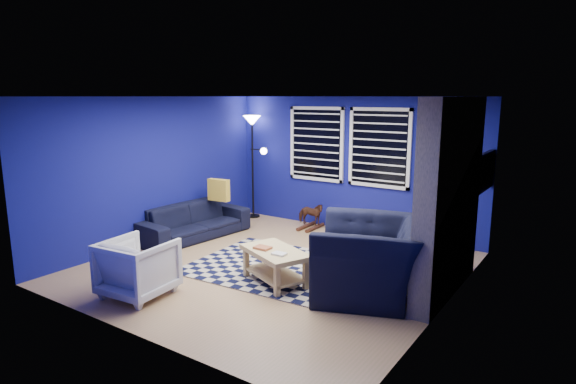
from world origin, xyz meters
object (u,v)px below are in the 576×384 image
object	(u,v)px
sofa	(194,221)
armchair_big	(368,258)
floor_lamp	(253,135)
armchair_bent	(138,268)
coffee_table	(275,259)
cabinet	(424,232)
tv	(485,172)
rocking_horse	(311,214)

from	to	relation	value
sofa	armchair_big	bearing A→B (deg)	-92.61
floor_lamp	armchair_bent	bearing A→B (deg)	-72.23
floor_lamp	sofa	bearing A→B (deg)	-89.16
armchair_bent	coffee_table	bearing A→B (deg)	-138.66
cabinet	floor_lamp	distance (m)	3.93
tv	coffee_table	world-z (taller)	tv
armchair_bent	tv	bearing A→B (deg)	-136.69
armchair_big	rocking_horse	size ratio (longest dim) A/B	2.81
tv	rocking_horse	distance (m)	3.31
coffee_table	cabinet	bearing A→B (deg)	67.32
cabinet	floor_lamp	bearing A→B (deg)	-174.11
rocking_horse	sofa	bearing A→B (deg)	127.52
tv	armchair_bent	xyz separation A→B (m)	(-3.28, -3.78, -1.03)
sofa	coffee_table	xyz separation A→B (m)	(2.47, -0.95, 0.04)
tv	coffee_table	xyz separation A→B (m)	(-2.08, -2.49, -1.06)
armchair_bent	rocking_horse	world-z (taller)	armchair_bent
armchair_big	rocking_horse	distance (m)	3.15
armchair_big	coffee_table	bearing A→B (deg)	-92.21
armchair_bent	floor_lamp	distance (m)	4.44
sofa	cabinet	size ratio (longest dim) A/B	3.25
armchair_big	cabinet	bearing A→B (deg)	160.10
coffee_table	armchair_bent	bearing A→B (deg)	-132.93
coffee_table	sofa	bearing A→B (deg)	158.96
rocking_horse	floor_lamp	bearing A→B (deg)	73.87
tv	cabinet	distance (m)	1.49
tv	floor_lamp	world-z (taller)	floor_lamp
tv	rocking_horse	xyz separation A→B (m)	(-3.11, 0.14, -1.11)
rocking_horse	coffee_table	world-z (taller)	rocking_horse
armchair_big	armchair_bent	world-z (taller)	armchair_big
tv	rocking_horse	world-z (taller)	tv
armchair_big	rocking_horse	xyz separation A→B (m)	(-2.22, 2.22, -0.19)
tv	coffee_table	distance (m)	3.41
armchair_bent	floor_lamp	bearing A→B (deg)	-77.97
coffee_table	floor_lamp	distance (m)	3.95
rocking_horse	tv	bearing A→B (deg)	-104.38
tv	cabinet	bearing A→B (deg)	165.01
floor_lamp	tv	bearing A→B (deg)	-3.08
coffee_table	cabinet	distance (m)	2.97
armchair_big	armchair_bent	xyz separation A→B (m)	(-2.39, -1.69, -0.10)
armchair_bent	sofa	bearing A→B (deg)	-66.36
coffee_table	floor_lamp	size ratio (longest dim) A/B	0.54
coffee_table	armchair_big	bearing A→B (deg)	18.63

